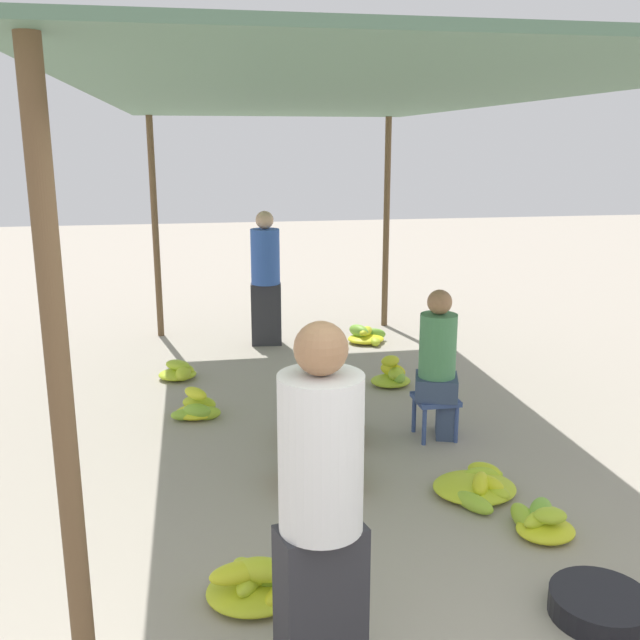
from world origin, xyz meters
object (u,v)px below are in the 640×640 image
object	(u,v)px
banana_pile_left_2	(180,371)
crate_near	(325,428)
banana_pile_right_0	(478,486)
banana_pile_right_1	(393,375)
shopper_walking_mid	(266,276)
vendor_foreground	(321,508)
stool	(435,404)
crate_mid	(319,472)
basin_black	(600,605)
banana_pile_left_0	(255,583)
vendor_seated	(439,363)
banana_pile_left_1	(197,409)
banana_pile_right_3	(541,521)
banana_pile_right_2	(366,336)

from	to	relation	value
banana_pile_left_2	crate_near	distance (m)	2.17
banana_pile_left_2	banana_pile_right_0	bearing A→B (deg)	-54.57
banana_pile_right_1	shopper_walking_mid	size ratio (longest dim) A/B	0.25
vendor_foreground	crate_near	world-z (taller)	vendor_foreground
stool	banana_pile_left_2	bearing A→B (deg)	137.75
banana_pile_right_1	crate_mid	size ratio (longest dim) A/B	0.80
basin_black	banana_pile_left_0	xyz separation A→B (m)	(-1.74, 0.46, 0.03)
banana_pile_right_1	vendor_foreground	bearing A→B (deg)	-110.34
banana_pile_left_0	crate_near	distance (m)	2.16
basin_black	banana_pile_left_2	distance (m)	4.81
crate_mid	shopper_walking_mid	xyz separation A→B (m)	(0.02, 3.73, 0.74)
basin_black	vendor_seated	bearing A→B (deg)	91.54
banana_pile_left_2	banana_pile_right_0	distance (m)	3.59
basin_black	banana_pile_left_1	size ratio (longest dim) A/B	1.14
banana_pile_right_3	shopper_walking_mid	world-z (taller)	shopper_walking_mid
banana_pile_right_3	crate_mid	size ratio (longest dim) A/B	0.86
stool	banana_pile_right_2	distance (m)	2.92
stool	vendor_seated	xyz separation A→B (m)	(0.02, 0.01, 0.35)
vendor_foreground	banana_pile_left_2	bearing A→B (deg)	98.61
banana_pile_left_0	banana_pile_left_2	distance (m)	3.85
banana_pile_right_1	crate_mid	xyz separation A→B (m)	(-1.11, -1.98, -0.01)
banana_pile_right_0	banana_pile_left_1	bearing A→B (deg)	136.73
vendor_foreground	stool	bearing A→B (deg)	61.03
basin_black	crate_mid	distance (m)	2.06
banana_pile_right_2	crate_mid	xyz separation A→B (m)	(-1.22, -3.58, 0.01)
banana_pile_left_0	banana_pile_right_2	world-z (taller)	banana_pile_left_0
banana_pile_left_2	crate_mid	xyz separation A→B (m)	(1.01, -2.59, 0.02)
banana_pile_right_2	banana_pile_left_2	bearing A→B (deg)	-156.09
basin_black	crate_mid	bearing A→B (deg)	124.67
vendor_foreground	shopper_walking_mid	xyz separation A→B (m)	(0.35, 5.63, -0.04)
banana_pile_left_0	shopper_walking_mid	xyz separation A→B (m)	(0.59, 4.96, 0.74)
stool	banana_pile_right_1	distance (m)	1.32
crate_near	shopper_walking_mid	world-z (taller)	shopper_walking_mid
basin_black	banana_pile_left_0	world-z (taller)	banana_pile_left_0
vendor_seated	banana_pile_right_3	xyz separation A→B (m)	(0.14, -1.57, -0.56)
vendor_foreground	banana_pile_right_1	world-z (taller)	vendor_foreground
banana_pile_left_2	banana_pile_right_3	world-z (taller)	banana_pile_right_3
stool	crate_mid	xyz separation A→B (m)	(-1.09, -0.67, -0.19)
banana_pile_right_0	crate_near	xyz separation A→B (m)	(-0.87, 1.12, 0.04)
banana_pile_right_2	shopper_walking_mid	world-z (taller)	shopper_walking_mid
vendor_seated	banana_pile_right_1	size ratio (longest dim) A/B	3.10
vendor_foreground	banana_pile_right_3	distance (m)	2.04
vendor_foreground	basin_black	size ratio (longest dim) A/B	3.26
vendor_foreground	banana_pile_left_1	bearing A→B (deg)	98.67
banana_pile_left_2	banana_pile_right_2	size ratio (longest dim) A/B	1.05
vendor_foreground	crate_mid	xyz separation A→B (m)	(0.33, 1.91, -0.78)
banana_pile_left_0	crate_near	xyz separation A→B (m)	(0.76, 2.02, 0.01)
banana_pile_left_0	shopper_walking_mid	distance (m)	5.05
banana_pile_left_0	basin_black	bearing A→B (deg)	-14.75
banana_pile_right_2	banana_pile_left_0	bearing A→B (deg)	-110.42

